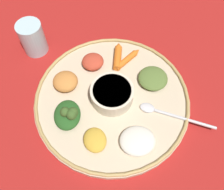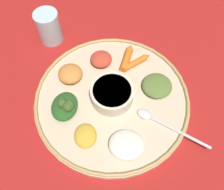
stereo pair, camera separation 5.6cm
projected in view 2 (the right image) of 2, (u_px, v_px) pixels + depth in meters
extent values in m
plane|color=maroon|center=(112.00, 101.00, 0.59)|extent=(2.40, 2.40, 0.00)
cylinder|color=#C6B293|center=(112.00, 100.00, 0.58)|extent=(0.36, 0.36, 0.01)
torus|color=tan|center=(112.00, 98.00, 0.57)|extent=(0.36, 0.36, 0.01)
cylinder|color=beige|center=(112.00, 94.00, 0.56)|extent=(0.10, 0.10, 0.04)
cylinder|color=brown|center=(112.00, 91.00, 0.55)|extent=(0.09, 0.09, 0.01)
ellipsoid|color=silver|center=(145.00, 114.00, 0.55)|extent=(0.04, 0.03, 0.01)
cylinder|color=silver|center=(180.00, 132.00, 0.53)|extent=(0.14, 0.02, 0.01)
ellipsoid|color=#23511E|center=(65.00, 106.00, 0.55)|extent=(0.08, 0.09, 0.03)
sphere|color=#385623|center=(62.00, 103.00, 0.53)|extent=(0.02, 0.02, 0.02)
sphere|color=#385623|center=(70.00, 105.00, 0.53)|extent=(0.02, 0.02, 0.02)
sphere|color=#385623|center=(68.00, 107.00, 0.53)|extent=(0.02, 0.02, 0.02)
cylinder|color=orange|center=(134.00, 63.00, 0.62)|extent=(0.05, 0.07, 0.02)
cone|color=orange|center=(148.00, 56.00, 0.63)|extent=(0.02, 0.02, 0.01)
cylinder|color=orange|center=(126.00, 59.00, 0.62)|extent=(0.03, 0.07, 0.02)
cone|color=orange|center=(130.00, 47.00, 0.64)|extent=(0.02, 0.02, 0.02)
ellipsoid|color=#B73D28|center=(101.00, 59.00, 0.62)|extent=(0.07, 0.07, 0.03)
ellipsoid|color=silver|center=(127.00, 145.00, 0.51)|extent=(0.09, 0.09, 0.02)
ellipsoid|color=#567033|center=(157.00, 86.00, 0.58)|extent=(0.08, 0.08, 0.02)
ellipsoid|color=#C67A38|center=(70.00, 74.00, 0.59)|extent=(0.07, 0.06, 0.03)
ellipsoid|color=gold|center=(85.00, 136.00, 0.52)|extent=(0.07, 0.07, 0.02)
cylinder|color=silver|center=(49.00, 27.00, 0.65)|extent=(0.06, 0.06, 0.09)
cylinder|color=tan|center=(51.00, 35.00, 0.67)|extent=(0.06, 0.06, 0.03)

